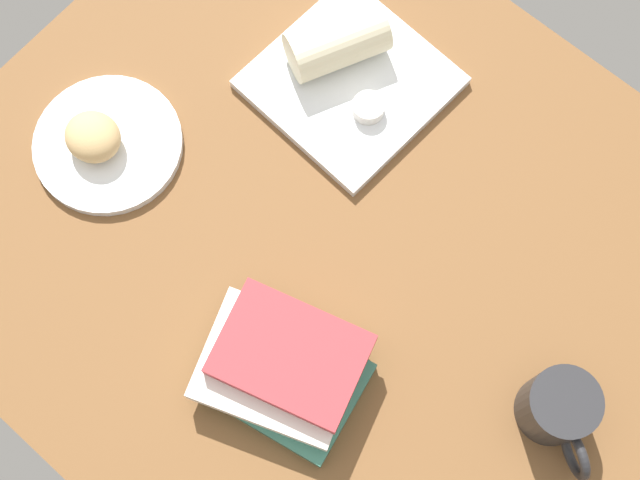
# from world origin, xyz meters

# --- Properties ---
(dining_table) EXTENTS (1.10, 0.90, 0.04)m
(dining_table) POSITION_xyz_m (0.00, 0.00, 0.02)
(dining_table) COLOR brown
(dining_table) RESTS_ON ground
(round_plate) EXTENTS (0.21, 0.21, 0.01)m
(round_plate) POSITION_xyz_m (-0.35, -0.10, 0.05)
(round_plate) COLOR white
(round_plate) RESTS_ON dining_table
(scone_pastry) EXTENTS (0.08, 0.07, 0.05)m
(scone_pastry) POSITION_xyz_m (-0.36, -0.11, 0.08)
(scone_pastry) COLOR tan
(scone_pastry) RESTS_ON round_plate
(square_plate) EXTENTS (0.25, 0.25, 0.02)m
(square_plate) POSITION_xyz_m (-0.16, 0.19, 0.05)
(square_plate) COLOR white
(square_plate) RESTS_ON dining_table
(sauce_cup) EXTENTS (0.04, 0.04, 0.02)m
(sauce_cup) POSITION_xyz_m (-0.11, 0.17, 0.07)
(sauce_cup) COLOR silver
(sauce_cup) RESTS_ON square_plate
(breakfast_wrap) EXTENTS (0.12, 0.15, 0.07)m
(breakfast_wrap) POSITION_xyz_m (-0.20, 0.21, 0.09)
(breakfast_wrap) COLOR beige
(breakfast_wrap) RESTS_ON square_plate
(book_stack) EXTENTS (0.23, 0.21, 0.08)m
(book_stack) POSITION_xyz_m (0.05, -0.17, 0.08)
(book_stack) COLOR #387260
(book_stack) RESTS_ON dining_table
(coffee_mug) EXTENTS (0.12, 0.10, 0.09)m
(coffee_mug) POSITION_xyz_m (0.33, 0.01, 0.09)
(coffee_mug) COLOR #262628
(coffee_mug) RESTS_ON dining_table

